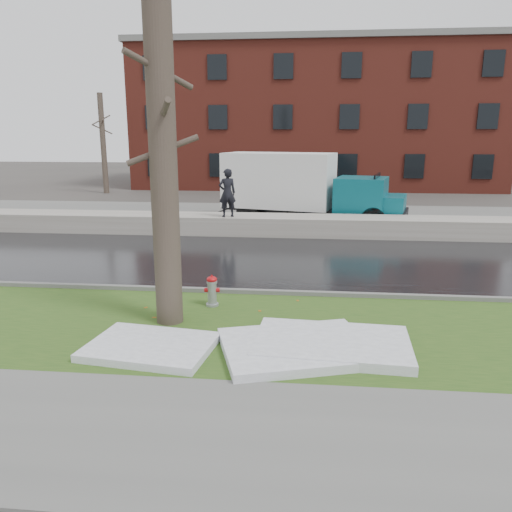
# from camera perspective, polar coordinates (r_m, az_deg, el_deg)

# --- Properties ---
(ground) EXTENTS (120.00, 120.00, 0.00)m
(ground) POSITION_cam_1_polar(r_m,az_deg,el_deg) (11.42, -2.21, -5.99)
(ground) COLOR #47423D
(ground) RESTS_ON ground
(verge) EXTENTS (60.00, 4.50, 0.04)m
(verge) POSITION_cam_1_polar(r_m,az_deg,el_deg) (10.26, -3.18, -8.22)
(verge) COLOR #264818
(verge) RESTS_ON ground
(sidewalk) EXTENTS (60.00, 3.00, 0.05)m
(sidewalk) POSITION_cam_1_polar(r_m,az_deg,el_deg) (6.98, -8.26, -19.62)
(sidewalk) COLOR slate
(sidewalk) RESTS_ON ground
(road) EXTENTS (60.00, 7.00, 0.03)m
(road) POSITION_cam_1_polar(r_m,az_deg,el_deg) (15.69, 0.07, -0.43)
(road) COLOR black
(road) RESTS_ON ground
(parking_lot) EXTENTS (60.00, 9.00, 0.03)m
(parking_lot) POSITION_cam_1_polar(r_m,az_deg,el_deg) (24.00, 2.12, 4.50)
(parking_lot) COLOR slate
(parking_lot) RESTS_ON ground
(curb) EXTENTS (60.00, 0.15, 0.14)m
(curb) POSITION_cam_1_polar(r_m,az_deg,el_deg) (12.33, -1.56, -4.13)
(curb) COLOR slate
(curb) RESTS_ON ground
(snowbank) EXTENTS (60.00, 1.60, 0.75)m
(snowbank) POSITION_cam_1_polar(r_m,az_deg,el_deg) (19.71, 1.30, 3.55)
(snowbank) COLOR #A59F97
(snowbank) RESTS_ON ground
(brick_building) EXTENTS (26.00, 12.00, 10.00)m
(brick_building) POSITION_cam_1_polar(r_m,az_deg,el_deg) (40.66, 6.73, 15.23)
(brick_building) COLOR maroon
(brick_building) RESTS_ON ground
(bg_tree_left) EXTENTS (1.40, 1.62, 6.50)m
(bg_tree_left) POSITION_cam_1_polar(r_m,az_deg,el_deg) (35.34, -17.08, 12.28)
(bg_tree_left) COLOR brown
(bg_tree_left) RESTS_ON ground
(bg_tree_center) EXTENTS (1.40, 1.62, 6.50)m
(bg_tree_center) POSITION_cam_1_polar(r_m,az_deg,el_deg) (37.41, -5.92, 12.84)
(bg_tree_center) COLOR brown
(bg_tree_center) RESTS_ON ground
(fire_hydrant) EXTENTS (0.35, 0.31, 0.73)m
(fire_hydrant) POSITION_cam_1_polar(r_m,az_deg,el_deg) (11.39, -5.05, -3.82)
(fire_hydrant) COLOR #9A9DA1
(fire_hydrant) RESTS_ON verge
(tree) EXTENTS (1.37, 1.58, 6.83)m
(tree) POSITION_cam_1_polar(r_m,az_deg,el_deg) (10.01, -10.59, 11.39)
(tree) COLOR brown
(tree) RESTS_ON verge
(box_truck) EXTENTS (9.29, 3.95, 3.07)m
(box_truck) POSITION_cam_1_polar(r_m,az_deg,el_deg) (22.38, 5.03, 7.95)
(box_truck) COLOR black
(box_truck) RESTS_ON ground
(worker) EXTENTS (0.80, 0.68, 1.85)m
(worker) POSITION_cam_1_polar(r_m,az_deg,el_deg) (19.30, -3.30, 7.21)
(worker) COLOR black
(worker) RESTS_ON snowbank
(snow_patch_near) EXTENTS (3.07, 2.68, 0.16)m
(snow_patch_near) POSITION_cam_1_polar(r_m,az_deg,el_deg) (9.14, 4.63, -10.39)
(snow_patch_near) COLOR white
(snow_patch_near) RESTS_ON verge
(snow_patch_far) EXTENTS (2.40, 1.88, 0.14)m
(snow_patch_far) POSITION_cam_1_polar(r_m,az_deg,el_deg) (9.37, -11.97, -10.10)
(snow_patch_far) COLOR white
(snow_patch_far) RESTS_ON verge
(snow_patch_side) EXTENTS (2.92, 1.99, 0.18)m
(snow_patch_side) POSITION_cam_1_polar(r_m,az_deg,el_deg) (9.34, 8.65, -9.90)
(snow_patch_side) COLOR white
(snow_patch_side) RESTS_ON verge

